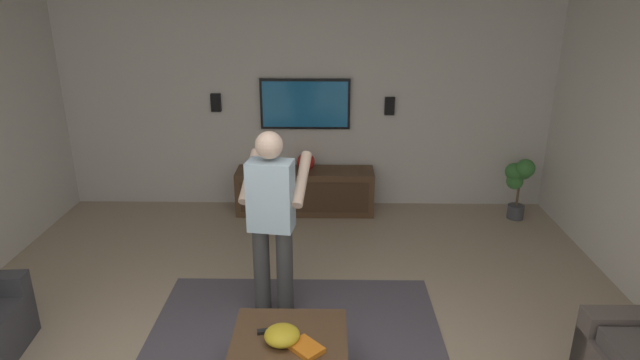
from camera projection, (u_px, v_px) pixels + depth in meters
wall_back_tv at (306, 96)px, 6.60m from camera, size 0.10×6.26×2.83m
media_console at (305, 191)px, 6.67m from camera, size 0.45×1.70×0.55m
tv at (305, 104)px, 6.54m from camera, size 0.05×1.11×0.62m
person_standing at (272, 215)px, 4.34m from camera, size 0.59×0.60×1.64m
potted_plant_short at (520, 177)px, 6.39m from camera, size 0.28×0.33×0.77m
bowl at (282, 335)px, 3.62m from camera, size 0.25×0.25×0.11m
remote_white at (286, 336)px, 3.68m from camera, size 0.15×0.11×0.02m
remote_black at (268, 331)px, 3.73m from camera, size 0.07×0.16×0.02m
book at (306, 348)px, 3.55m from camera, size 0.27×0.27×0.04m
vase_round at (306, 162)px, 6.55m from camera, size 0.22×0.22×0.22m
wall_speaker_left at (390, 106)px, 6.54m from camera, size 0.06×0.12×0.22m
wall_speaker_right at (216, 103)px, 6.56m from camera, size 0.06×0.12×0.22m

